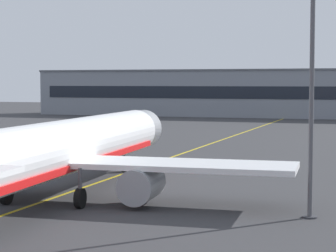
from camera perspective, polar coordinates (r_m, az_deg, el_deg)
taxiway_centreline at (r=59.93m, az=-2.57°, el=-3.77°), size 1.47×180.00×0.01m
airliner_foreground at (r=43.73m, az=-10.06°, el=-2.25°), size 32.26×41.52×11.65m
apron_lamp_post at (r=38.48m, az=12.62°, el=2.72°), size 2.24×0.90×13.93m
terminal_building at (r=147.93m, az=12.74°, el=2.84°), size 132.11×12.40×10.95m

